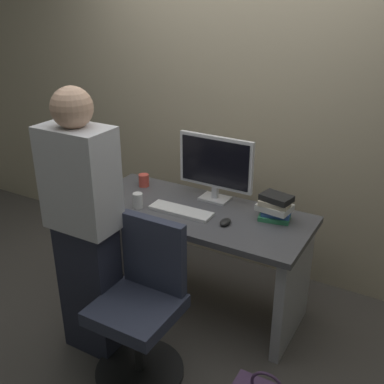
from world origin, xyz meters
The scene contains 11 objects.
ground_plane centered at (0.00, 0.00, 0.00)m, with size 9.00×9.00×0.00m, color #4C4742.
wall_back centered at (0.00, 0.74, 1.50)m, with size 6.40×0.10×3.00m, color tan.
desk centered at (0.00, 0.00, 0.52)m, with size 1.52×0.65×0.74m.
office_chair centered at (0.04, -0.69, 0.43)m, with size 0.52×0.52×0.94m.
person_at_desk centered at (-0.34, -0.68, 0.84)m, with size 0.40×0.24×1.64m.
monitor centered at (0.03, 0.21, 1.00)m, with size 0.54×0.14×0.46m.
keyboard centered at (-0.07, -0.07, 0.75)m, with size 0.43×0.13×0.02m, color white.
mouse centered at (0.26, -0.08, 0.76)m, with size 0.06×0.10×0.03m, color black.
cup_near_keyboard centered at (-0.35, -0.16, 0.79)m, with size 0.07×0.07×0.10m, color silver.
cup_by_monitor centered at (-0.53, 0.16, 0.79)m, with size 0.08×0.08×0.09m, color #D84C3F.
book_stack centered at (0.50, 0.13, 0.83)m, with size 0.23×0.18×0.18m.
Camera 1 is at (1.33, -2.38, 2.08)m, focal length 43.11 mm.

